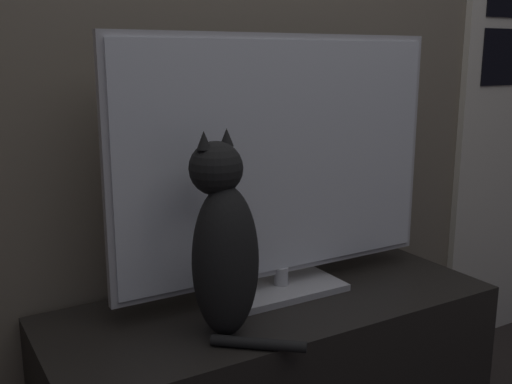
% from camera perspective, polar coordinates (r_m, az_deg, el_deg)
% --- Properties ---
extents(wall_back, '(4.80, 0.05, 2.60)m').
position_cam_1_polar(wall_back, '(1.90, -3.26, 15.10)').
color(wall_back, '#756B5B').
rests_on(wall_back, ground_plane).
extents(tv_stand, '(1.32, 0.52, 0.52)m').
position_cam_1_polar(tv_stand, '(1.90, 1.65, -17.67)').
color(tv_stand, black).
rests_on(tv_stand, ground_plane).
extents(tv, '(1.06, 0.22, 0.76)m').
position_cam_1_polar(tv, '(1.75, 2.45, 2.46)').
color(tv, '#B7B7BC').
rests_on(tv, tv_stand).
extents(cat, '(0.24, 0.31, 0.53)m').
position_cam_1_polar(cat, '(1.50, -3.15, -5.24)').
color(cat, black).
rests_on(cat, tv_stand).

